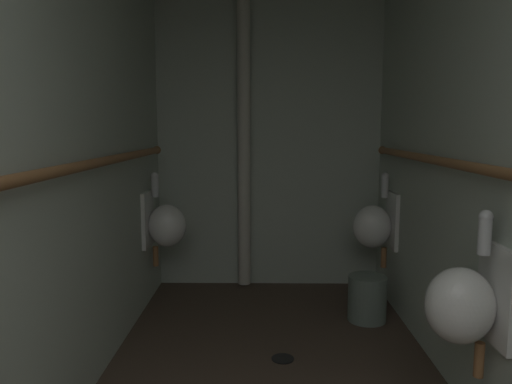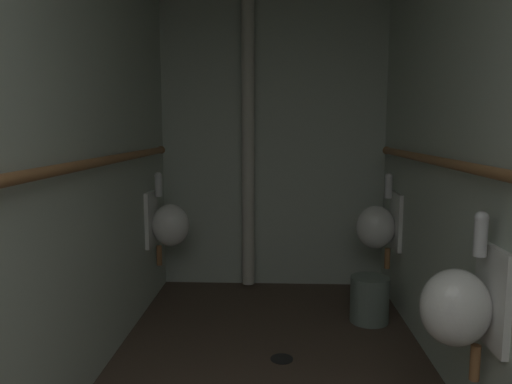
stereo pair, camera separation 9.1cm
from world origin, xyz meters
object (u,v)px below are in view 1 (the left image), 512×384
Objects in this scene: floor_drain at (283,358)px; waste_bin at (367,298)px; urinal_right_mid at (465,303)px; urinal_left_mid at (165,224)px; urinal_right_far at (375,225)px; standpipe_back_wall at (244,141)px.

waste_bin is at bearing 43.56° from floor_drain.
urinal_right_mid is at bearing -85.29° from waste_bin.
urinal_right_mid is (1.66, -1.72, 0.00)m from urinal_left_mid.
urinal_right_far is at bearing 90.00° from urinal_right_mid.
urinal_right_far is 0.30× the size of standpipe_back_wall.
urinal_left_mid and urinal_right_far have the same top height.
floor_drain is (0.29, -1.38, -1.29)m from standpipe_back_wall.
waste_bin is (-0.11, 1.38, -0.48)m from urinal_right_mid.
standpipe_back_wall is at bearing 156.95° from urinal_right_far.
urinal_right_mid is at bearing -45.94° from urinal_left_mid.
urinal_left_mid is 0.99m from standpipe_back_wall.
urinal_left_mid reaches higher than floor_drain.
urinal_right_far is 1.30m from standpipe_back_wall.
standpipe_back_wall reaches higher than floor_drain.
urinal_right_mid is at bearing -64.06° from standpipe_back_wall.
urinal_right_far reaches higher than waste_bin.
urinal_left_mid is 1.65m from waste_bin.
waste_bin is (0.93, -0.76, -1.13)m from standpipe_back_wall.
standpipe_back_wall reaches higher than waste_bin.
waste_bin is at bearing -39.35° from standpipe_back_wall.
standpipe_back_wall is at bearing 140.65° from waste_bin.
waste_bin is (0.64, 0.61, 0.16)m from floor_drain.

